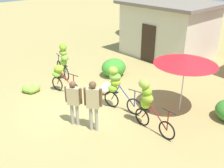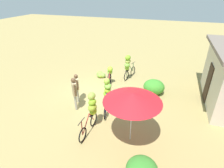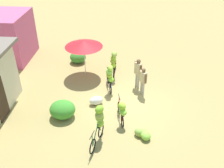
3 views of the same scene
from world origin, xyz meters
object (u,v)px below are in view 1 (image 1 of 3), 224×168
object	(u,v)px
bicycle_near_pile	(60,76)
person_vendor	(74,99)
market_umbrella	(186,59)
banana_pile_on_ground	(32,89)
bicycle_center_loaded	(116,85)
produce_sack	(106,88)
bicycle_leftmost	(63,58)
bicycle_by_shop	(148,101)
person_bystander	(93,101)
building_low	(169,29)

from	to	relation	value
bicycle_near_pile	person_vendor	world-z (taller)	person_vendor
market_umbrella	banana_pile_on_ground	xyz separation A→B (m)	(-5.02, -3.27, -1.82)
market_umbrella	bicycle_near_pile	world-z (taller)	market_umbrella
bicycle_center_loaded	person_vendor	distance (m)	1.74
produce_sack	bicycle_near_pile	bearing A→B (deg)	-134.82
bicycle_leftmost	produce_sack	size ratio (longest dim) A/B	2.43
bicycle_center_loaded	banana_pile_on_ground	world-z (taller)	bicycle_center_loaded
bicycle_by_shop	banana_pile_on_ground	xyz separation A→B (m)	(-4.89, -1.56, -0.82)
bicycle_by_shop	person_bystander	bearing A→B (deg)	-127.42
market_umbrella	person_vendor	distance (m)	3.94
bicycle_by_shop	produce_sack	bearing A→B (deg)	165.82
bicycle_near_pile	person_vendor	xyz separation A→B (m)	(2.35, -0.99, 0.25)
bicycle_center_loaded	produce_sack	world-z (taller)	bicycle_center_loaded
building_low	bicycle_leftmost	size ratio (longest dim) A/B	2.89
building_low	bicycle_by_shop	xyz separation A→B (m)	(4.06, -6.60, -0.54)
banana_pile_on_ground	produce_sack	size ratio (longest dim) A/B	1.16
bicycle_leftmost	bicycle_center_loaded	distance (m)	3.62
market_umbrella	bicycle_center_loaded	bearing A→B (deg)	-136.52
market_umbrella	bicycle_by_shop	distance (m)	1.99
banana_pile_on_ground	produce_sack	distance (m)	3.11
bicycle_near_pile	produce_sack	xyz separation A→B (m)	(1.31, 1.32, -0.49)
bicycle_center_loaded	person_bystander	xyz separation A→B (m)	(0.51, -1.47, 0.11)
banana_pile_on_ground	person_bystander	size ratio (longest dim) A/B	0.47
person_vendor	person_bystander	distance (m)	0.73
bicycle_near_pile	person_vendor	size ratio (longest dim) A/B	0.97
bicycle_center_loaded	building_low	bearing A→B (deg)	111.16
bicycle_leftmost	bicycle_by_shop	world-z (taller)	bicycle_leftmost
bicycle_leftmost	bicycle_by_shop	bearing A→B (deg)	-2.81
building_low	bicycle_near_pile	xyz separation A→B (m)	(-0.01, -7.22, -0.81)
person_bystander	produce_sack	bearing A→B (deg)	129.84
market_umbrella	bicycle_leftmost	world-z (taller)	market_umbrella
building_low	bicycle_center_loaded	bearing A→B (deg)	-68.84
person_bystander	person_vendor	bearing A→B (deg)	-159.58
bicycle_near_pile	produce_sack	size ratio (longest dim) A/B	2.19
building_low	market_umbrella	size ratio (longest dim) A/B	2.27
bicycle_leftmost	building_low	bearing A→B (deg)	80.11
bicycle_near_pile	banana_pile_on_ground	bearing A→B (deg)	-130.97
bicycle_leftmost	bicycle_center_loaded	xyz separation A→B (m)	(3.61, -0.14, -0.06)
bicycle_leftmost	banana_pile_on_ground	size ratio (longest dim) A/B	2.09
bicycle_leftmost	bicycle_by_shop	xyz separation A→B (m)	(5.16, -0.25, -0.03)
bicycle_by_shop	bicycle_leftmost	bearing A→B (deg)	177.19
market_umbrella	bicycle_center_loaded	distance (m)	2.54
market_umbrella	bicycle_leftmost	bearing A→B (deg)	-164.63
market_umbrella	bicycle_center_loaded	world-z (taller)	market_umbrella
bicycle_leftmost	bicycle_by_shop	size ratio (longest dim) A/B	1.01
bicycle_by_shop	person_vendor	size ratio (longest dim) A/B	1.06
market_umbrella	bicycle_leftmost	distance (m)	5.58
bicycle_near_pile	banana_pile_on_ground	world-z (taller)	bicycle_near_pile
market_umbrella	bicycle_near_pile	size ratio (longest dim) A/B	1.41
bicycle_near_pile	person_bystander	bearing A→B (deg)	-13.64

